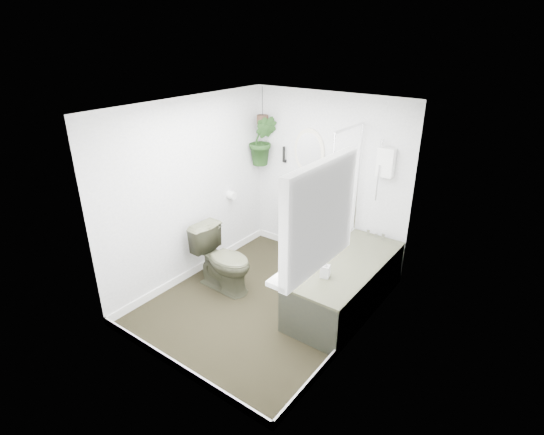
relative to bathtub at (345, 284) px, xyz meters
The scene contains 22 objects.
floor 0.99m from the bathtub, 147.99° to the right, with size 2.30×2.80×0.02m, color black.
ceiling 2.23m from the bathtub, 147.99° to the right, with size 2.30×2.80×0.02m, color white.
wall_back 1.49m from the bathtub, 131.32° to the left, with size 2.30×0.02×2.30m, color white.
wall_front 2.24m from the bathtub, 112.73° to the right, with size 2.30×0.02×2.30m, color white.
wall_left 2.20m from the bathtub, 165.69° to the right, with size 0.02×2.80×2.30m, color white.
wall_right 1.06m from the bathtub, 54.25° to the right, with size 0.02×2.80×2.30m, color white.
skirting 0.97m from the bathtub, 147.99° to the right, with size 2.30×2.80×0.10m, color white.
bathtub is the anchor object (origin of this frame).
bath_screen 1.15m from the bathtub, 123.96° to the left, with size 0.04×0.72×1.40m, color silver, non-canonical shape.
shower_box 1.51m from the bathtub, 90.00° to the left, with size 0.20×0.10×0.35m, color white.
oval_mirror 1.84m from the bathtub, 141.33° to the left, with size 0.46×0.03×0.62m, color beige.
wall_sconce 2.05m from the bathtub, 149.96° to the left, with size 0.04×0.04×0.22m, color black.
toilet_roll_holder 2.01m from the bathtub, behind, with size 0.11×0.11×0.11m, color white.
window_recess 1.84m from the bathtub, 76.41° to the right, with size 0.08×1.00×0.90m, color white.
window_sill 1.54m from the bathtub, 79.61° to the right, with size 0.18×1.00×0.04m, color white.
window_blinds 1.83m from the bathtub, 78.46° to the right, with size 0.01×0.86×0.76m, color white.
toilet 1.51m from the bathtub, 158.65° to the right, with size 0.45×0.78×0.80m, color #474933.
pedestal_sink 1.33m from the bathtub, 145.75° to the left, with size 0.55×0.46×0.93m, color #474933, non-canonical shape.
sill_plant 1.41m from the bathtub, 79.30° to the right, with size 0.21×0.18×0.23m, color black.
hanging_plant 2.31m from the bathtub, 157.04° to the left, with size 0.39×0.31×0.70m, color black.
soap_bottle 0.57m from the bathtub, 96.91° to the right, with size 0.09×0.09×0.20m, color black.
hanging_pot 2.49m from the bathtub, 157.04° to the left, with size 0.16×0.16×0.12m, color #402A1F.
Camera 1 is at (2.59, -3.37, 2.99)m, focal length 28.00 mm.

